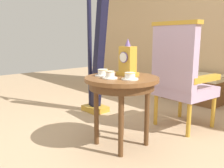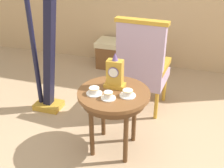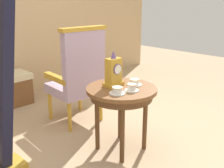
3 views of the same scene
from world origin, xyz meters
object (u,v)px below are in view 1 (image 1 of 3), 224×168
object	(u,v)px
armchair	(180,75)
mantel_clock	(127,61)
window_bench	(193,87)
teacup_right	(110,75)
teacup_center	(130,76)
teacup_left	(103,73)
side_table	(122,86)
harp	(96,59)

from	to	relation	value
armchair	mantel_clock	bearing A→B (deg)	-100.33
mantel_clock	window_bench	size ratio (longest dim) A/B	0.37
teacup_right	armchair	xyz separation A→B (m)	(0.11, 0.89, -0.07)
mantel_clock	teacup_center	bearing A→B (deg)	-38.99
mantel_clock	armchair	xyz separation A→B (m)	(0.12, 0.67, -0.18)
teacup_center	armchair	xyz separation A→B (m)	(-0.03, 0.80, -0.07)
teacup_left	side_table	bearing A→B (deg)	30.89
armchair	harp	bearing A→B (deg)	-163.86
side_table	harp	bearing A→B (deg)	154.42
teacup_center	armchair	world-z (taller)	armchair
teacup_right	teacup_left	bearing A→B (deg)	164.82
window_bench	armchair	bearing A→B (deg)	-66.47
side_table	mantel_clock	bearing A→B (deg)	100.55
teacup_left	teacup_right	size ratio (longest dim) A/B	1.12
teacup_right	teacup_center	size ratio (longest dim) A/B	0.90
teacup_center	window_bench	size ratio (longest dim) A/B	0.16
teacup_center	window_bench	bearing A→B (deg)	105.28
mantel_clock	armchair	size ratio (longest dim) A/B	0.29
teacup_left	mantel_clock	distance (m)	0.25
window_bench	harp	bearing A→B (deg)	-110.93
mantel_clock	harp	bearing A→B (deg)	158.47
armchair	harp	world-z (taller)	harp
side_table	armchair	xyz separation A→B (m)	(0.11, 0.76, 0.03)
teacup_right	harp	xyz separation A→B (m)	(-0.94, 0.58, 0.04)
teacup_center	harp	bearing A→B (deg)	155.61
window_bench	mantel_clock	bearing A→B (deg)	-78.30
armchair	teacup_right	bearing A→B (deg)	-97.24
teacup_right	harp	world-z (taller)	harp
teacup_left	teacup_right	world-z (taller)	teacup_right
mantel_clock	teacup_left	bearing A→B (deg)	-127.55
teacup_left	armchair	distance (m)	0.89
side_table	armchair	distance (m)	0.77
teacup_center	harp	world-z (taller)	harp
side_table	teacup_left	bearing A→B (deg)	-149.11
teacup_right	harp	distance (m)	1.11
teacup_left	mantel_clock	bearing A→B (deg)	52.45
side_table	teacup_left	xyz separation A→B (m)	(-0.15, -0.09, 0.11)
teacup_left	mantel_clock	world-z (taller)	mantel_clock
harp	window_bench	xyz separation A→B (m)	(0.55, 1.45, -0.48)
side_table	window_bench	bearing A→B (deg)	101.65
teacup_left	harp	size ratio (longest dim) A/B	0.08
mantel_clock	harp	size ratio (longest dim) A/B	0.19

